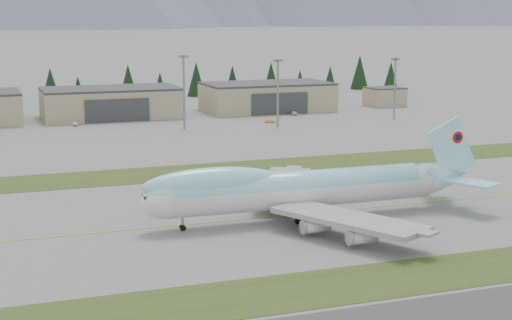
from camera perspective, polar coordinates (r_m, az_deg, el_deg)
name	(u,v)px	position (r m, az deg, el deg)	size (l,w,h in m)	color
ground	(325,212)	(149.09, 5.02, -3.76)	(7000.00, 7000.00, 0.00)	slate
grass_strip_near	(435,273)	(117.17, 12.92, -8.04)	(400.00, 14.00, 0.08)	#344619
grass_strip_far	(247,168)	(189.81, -0.69, -0.59)	(400.00, 18.00, 0.08)	#344619
taxiway_line_main	(325,212)	(149.09, 5.02, -3.76)	(400.00, 0.40, 0.02)	gold
boeing_747_freighter	(300,189)	(141.74, 3.23, -2.08)	(66.17, 57.64, 17.58)	silver
hangar_center	(111,103)	(286.25, -10.51, 4.13)	(48.00, 26.60, 10.80)	tan
hangar_right	(267,97)	(301.80, 0.82, 4.63)	(48.00, 26.60, 10.80)	tan
control_shed	(385,97)	(321.31, 9.34, 4.58)	(14.00, 12.00, 7.60)	tan
floodlight_masts	(219,81)	(254.42, -2.69, 5.78)	(142.90, 8.95, 23.72)	gray
service_vehicle_a	(75,126)	(267.84, -13.04, 2.43)	(1.55, 3.85, 1.31)	white
service_vehicle_b	(270,123)	(268.40, 1.03, 2.72)	(1.26, 3.57, 1.18)	#B5952D
service_vehicle_c	(295,115)	(288.82, 2.82, 3.27)	(1.85, 4.55, 1.32)	#B8B9BE
conifer_belt	(98,82)	(347.69, -11.40, 5.57)	(269.00, 16.97, 16.95)	black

